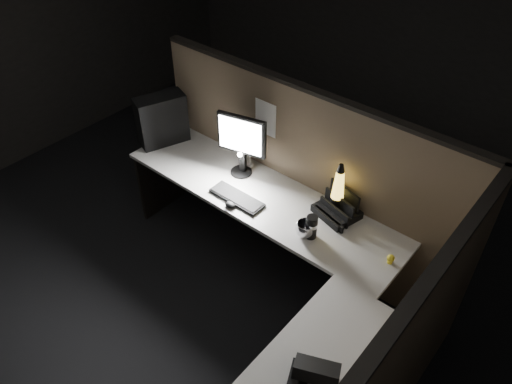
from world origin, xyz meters
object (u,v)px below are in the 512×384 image
Objects in this scene: pc_tower at (162,120)px; lava_lamp at (338,192)px; monitor at (242,140)px; keyboard at (237,198)px; desk_phone at (312,378)px.

lava_lamp is (1.60, 0.19, -0.04)m from pc_tower.
monitor is 0.44m from keyboard.
keyboard is at bearing 10.61° from pc_tower.
lava_lamp is (0.63, 0.36, 0.16)m from keyboard.
pc_tower is at bearing 169.96° from keyboard.
pc_tower reaches higher than desk_phone.
lava_lamp reaches higher than desk_phone.
lava_lamp is at bearing -8.22° from monitor.
monitor is at bearing 27.92° from pc_tower.
monitor reaches higher than lava_lamp.
keyboard is 1.06× the size of lava_lamp.
lava_lamp reaches higher than keyboard.
desk_phone is (1.44, -1.11, -0.25)m from monitor.
pc_tower is at bearing -173.31° from lava_lamp.
lava_lamp is (0.81, 0.09, -0.13)m from monitor.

